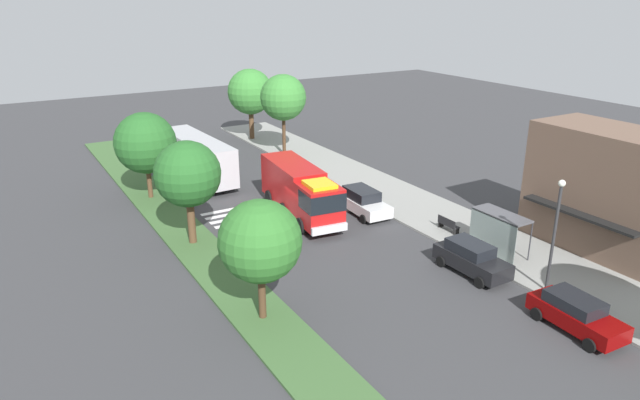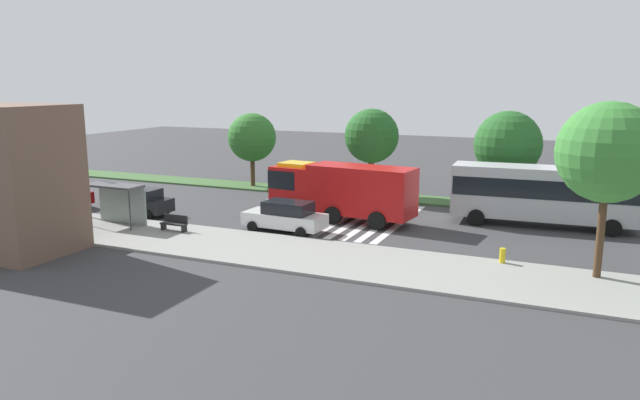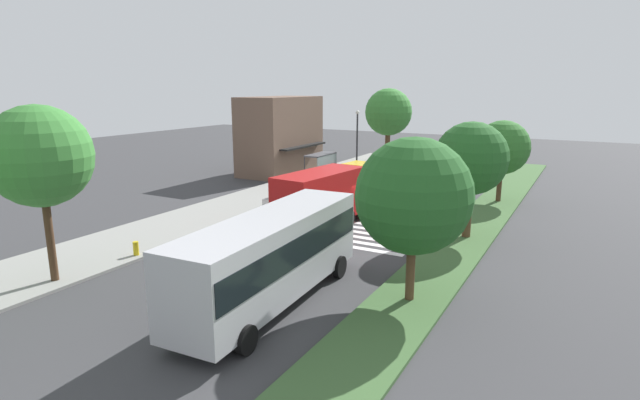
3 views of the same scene
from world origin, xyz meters
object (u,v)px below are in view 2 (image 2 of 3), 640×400
object	(u,v)px
parked_car_mid	(139,202)
bus_stop_shelter	(118,196)
parked_car_west	(286,216)
parked_car_east	(62,195)
median_tree_far_west	(508,145)
median_tree_center	(252,137)
street_lamp	(71,159)
transit_bus	(544,192)
sidewalk_tree_west	(608,153)
median_tree_west	(372,136)
bench_near_shelter	(174,223)
fire_truck	(338,189)
fire_hydrant	(502,255)

from	to	relation	value
parked_car_mid	bus_stop_shelter	distance (m)	3.18
parked_car_west	parked_car_mid	xyz separation A→B (m)	(10.67, -0.00, 0.00)
parked_car_east	median_tree_far_west	distance (m)	30.84
parked_car_west	median_tree_center	xyz separation A→B (m)	(9.16, -12.12, 3.19)
street_lamp	median_tree_far_west	distance (m)	28.71
parked_car_mid	transit_bus	bearing A→B (deg)	-163.92
parked_car_west	sidewalk_tree_west	size ratio (longest dim) A/B	0.64
median_tree_far_west	bus_stop_shelter	bearing A→B (deg)	36.21
median_tree_west	median_tree_center	size ratio (longest dim) A/B	1.09
street_lamp	bench_near_shelter	bearing A→B (deg)	173.16
fire_truck	bus_stop_shelter	xyz separation A→B (m)	(11.31, 6.90, -0.10)
bench_near_shelter	fire_hydrant	distance (m)	18.05
bench_near_shelter	median_tree_far_west	bearing A→B (deg)	-137.75
fire_truck	sidewalk_tree_west	bearing A→B (deg)	163.13
fire_truck	parked_car_west	size ratio (longest dim) A/B	1.99
bus_stop_shelter	bench_near_shelter	world-z (taller)	bus_stop_shelter
parked_car_mid	sidewalk_tree_west	distance (m)	27.53
fire_hydrant	sidewalk_tree_west	bearing A→B (deg)	172.97
bench_near_shelter	bus_stop_shelter	bearing A→B (deg)	0.39
fire_hydrant	median_tree_center	bearing A→B (deg)	-32.76
parked_car_east	median_tree_west	size ratio (longest dim) A/B	0.70
parked_car_west	bus_stop_shelter	size ratio (longest dim) A/B	1.39
median_tree_west	sidewalk_tree_west	bearing A→B (deg)	136.96
street_lamp	median_tree_west	bearing A→B (deg)	-137.85
median_tree_west	median_tree_center	distance (m)	10.21
fire_hydrant	transit_bus	bearing A→B (deg)	-97.44
parked_car_west	fire_hydrant	xyz separation A→B (m)	(-12.31, 1.70, -0.42)
parked_car_east	bench_near_shelter	distance (m)	12.02
parked_car_east	sidewalk_tree_west	distance (m)	34.15
bench_near_shelter	parked_car_west	bearing A→B (deg)	-153.59
bench_near_shelter	median_tree_west	bearing A→B (deg)	-114.26
parked_car_west	fire_hydrant	world-z (taller)	parked_car_west
median_tree_center	fire_truck	bearing A→B (deg)	143.11
bus_stop_shelter	bench_near_shelter	size ratio (longest dim) A/B	2.19
bus_stop_shelter	median_tree_west	world-z (taller)	median_tree_west
bench_near_shelter	median_tree_far_west	xyz separation A→B (m)	(-16.47, -14.96, 3.76)
fire_hydrant	fire_truck	bearing A→B (deg)	-28.18
fire_truck	parked_car_west	distance (m)	4.48
bus_stop_shelter	street_lamp	world-z (taller)	street_lamp
fire_truck	median_tree_far_west	size ratio (longest dim) A/B	1.50
bus_stop_shelter	parked_car_mid	bearing A→B (deg)	-71.41
parked_car_mid	parked_car_west	bearing A→B (deg)	179.10
parked_car_mid	median_tree_west	distance (m)	17.24
transit_bus	parked_car_mid	bearing A→B (deg)	-165.87
parked_car_east	median_tree_center	size ratio (longest dim) A/B	0.76
fire_hydrant	bench_near_shelter	bearing A→B (deg)	3.61
median_tree_west	bench_near_shelter	bearing A→B (deg)	65.74
parked_car_east	fire_hydrant	distance (m)	29.74
parked_car_west	parked_car_east	world-z (taller)	parked_car_west
median_tree_far_west	median_tree_center	size ratio (longest dim) A/B	1.09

